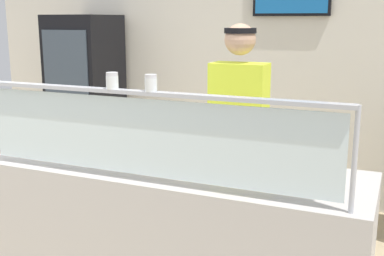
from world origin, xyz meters
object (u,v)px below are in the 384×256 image
Objects in this scene: pepper_flake_shaker at (151,84)px; worker_figure at (238,135)px; drink_fridge at (86,102)px; pizza_server at (185,161)px; pizza_tray at (180,163)px; parmesan_shaker at (112,82)px.

worker_figure reaches higher than pepper_flake_shaker.
drink_fridge is (-2.09, 1.14, -0.09)m from worker_figure.
drink_fridge reaches higher than pizza_server.
worker_figure is (0.14, 0.66, 0.04)m from pizza_tray.
pepper_flake_shaker is at bearing -97.86° from worker_figure.
parmesan_shaker is at bearing -135.62° from pizza_server.
pepper_flake_shaker is (0.00, -0.34, 0.50)m from pizza_tray.
parmesan_shaker is 0.05× the size of drink_fridge.
pizza_tray is 2.65m from drink_fridge.
parmesan_shaker is at bearing -51.25° from drink_fridge.
pepper_flake_shaker is 0.05× the size of drink_fridge.
worker_figure is at bearing -28.73° from drink_fridge.
pizza_server is at bearing -98.54° from worker_figure.
worker_figure reaches higher than parmesan_shaker.
drink_fridge is at bearing 137.20° from pizza_tray.
parmesan_shaker is at bearing -110.00° from worker_figure.
parmesan_shaker is 1.01× the size of pepper_flake_shaker.
drink_fridge reaches higher than pepper_flake_shaker.
pizza_tray is at bearing -101.90° from worker_figure.
parmesan_shaker and pepper_flake_shaker have the same top height.
drink_fridge is at bearing 151.27° from worker_figure.
pizza_server is at bearing 50.83° from parmesan_shaker.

